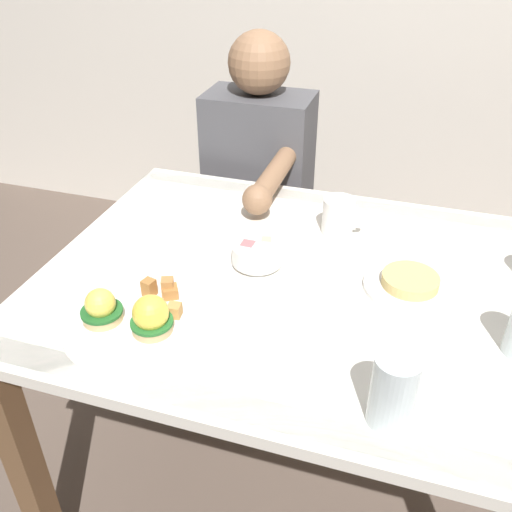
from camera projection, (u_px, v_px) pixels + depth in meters
The scene contains 9 objects.
ground_plane at pixel (294, 481), 1.67m from camera, with size 6.00×6.00×0.00m, color brown.
dining_table at pixel (304, 316), 1.32m from camera, with size 1.20×0.90×0.74m.
eggs_benedict_plate at pixel (132, 318), 1.11m from camera, with size 0.27×0.27×0.09m.
fruit_bowl at pixel (257, 254), 1.30m from camera, with size 0.12×0.12×0.06m.
coffee_mug at pixel (339, 215), 1.41m from camera, with size 0.11×0.08×0.09m.
fork at pixel (190, 224), 1.47m from camera, with size 0.13×0.12×0.00m.
water_glass_extra at pixel (393, 393), 0.89m from camera, with size 0.08×0.08×0.14m.
side_plate at pixel (410, 284), 1.22m from camera, with size 0.20×0.20×0.04m.
diner_person at pixel (257, 186), 1.87m from camera, with size 0.34×0.54×1.14m.
Camera 1 is at (0.20, -1.02, 1.47)m, focal length 39.23 mm.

